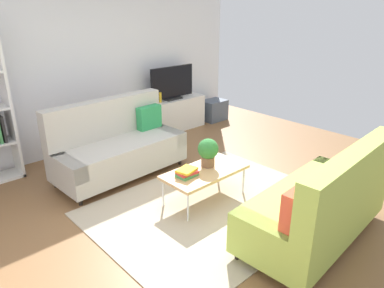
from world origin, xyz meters
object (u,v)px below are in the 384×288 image
(table_book_0, at_px, (187,175))
(potted_plant, at_px, (208,151))
(couch_beige, at_px, (118,146))
(bottle_1, at_px, (160,97))
(couch_green, at_px, (321,204))
(storage_trunk, at_px, (214,110))
(vase_0, at_px, (146,100))
(bottle_0, at_px, (155,98))
(tv, at_px, (172,83))
(tv_console, at_px, (172,115))
(coffee_table, at_px, (205,172))

(table_book_0, bearing_deg, potted_plant, 5.02)
(couch_beige, bearing_deg, bottle_1, -150.77)
(couch_green, distance_m, storage_trunk, 4.39)
(storage_trunk, height_order, potted_plant, potted_plant)
(vase_0, distance_m, bottle_0, 0.17)
(couch_beige, height_order, couch_green, same)
(vase_0, bearing_deg, potted_plant, -107.85)
(couch_green, distance_m, potted_plant, 1.51)
(potted_plant, distance_m, vase_0, 2.53)
(tv, relative_size, table_book_0, 4.17)
(tv, bearing_deg, table_book_0, -126.50)
(table_book_0, bearing_deg, storage_trunk, 38.73)
(storage_trunk, xyz_separation_m, vase_0, (-1.68, 0.15, 0.49))
(couch_green, distance_m, tv, 4.04)
(vase_0, bearing_deg, tv_console, -4.93)
(tv, bearing_deg, tv_console, 90.00)
(potted_plant, xyz_separation_m, table_book_0, (-0.40, -0.03, -0.19))
(couch_beige, relative_size, couch_green, 1.00)
(couch_beige, distance_m, bottle_0, 1.75)
(couch_green, height_order, coffee_table, couch_green)
(coffee_table, height_order, table_book_0, table_book_0)
(tv, bearing_deg, couch_green, -107.22)
(tv_console, bearing_deg, bottle_0, -174.73)
(bottle_0, bearing_deg, table_book_0, -119.32)
(potted_plant, bearing_deg, couch_green, -83.55)
(potted_plant, bearing_deg, couch_beige, 110.76)
(tv_console, distance_m, storage_trunk, 1.11)
(couch_beige, xyz_separation_m, bottle_0, (1.43, 0.96, 0.30))
(couch_beige, bearing_deg, table_book_0, 92.03)
(couch_beige, bearing_deg, coffee_table, 102.68)
(storage_trunk, bearing_deg, potted_plant, -137.45)
(bottle_0, relative_size, bottle_1, 1.02)
(storage_trunk, distance_m, bottle_1, 1.51)
(coffee_table, bearing_deg, potted_plant, 30.07)
(couch_beige, bearing_deg, bottle_0, -148.77)
(potted_plant, bearing_deg, vase_0, 72.15)
(storage_trunk, relative_size, bottle_1, 2.70)
(vase_0, bearing_deg, bottle_0, -31.56)
(tv_console, xyz_separation_m, potted_plant, (-1.35, -2.35, 0.31))
(table_book_0, relative_size, bottle_1, 1.25)
(tv_console, relative_size, storage_trunk, 2.69)
(couch_beige, height_order, bottle_1, couch_beige)
(couch_green, distance_m, tv_console, 4.02)
(potted_plant, relative_size, bottle_1, 1.93)
(storage_trunk, bearing_deg, bottle_1, 177.58)
(table_book_0, height_order, bottle_1, bottle_1)
(storage_trunk, xyz_separation_m, bottle_1, (-1.42, 0.06, 0.52))
(bottle_1, bearing_deg, coffee_table, -115.88)
(couch_green, height_order, tv, tv)
(coffee_table, height_order, bottle_1, bottle_1)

